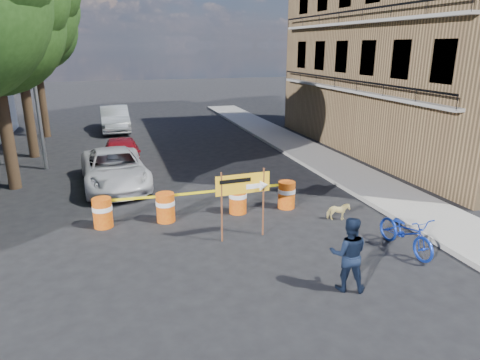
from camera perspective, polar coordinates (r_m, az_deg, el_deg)
ground at (r=11.88m, az=0.08°, el=-8.32°), size 120.00×120.00×0.00m
sidewalk_east at (r=19.41m, az=12.47°, el=1.84°), size 2.40×40.00×0.15m
apartment_building at (r=23.71m, az=23.95°, el=18.08°), size 8.00×16.00×12.00m
tree_mid_b at (r=22.57m, az=-27.84°, el=19.53°), size 5.67×5.40×9.62m
tree_far at (r=27.48m, az=-25.87°, el=18.03°), size 5.04×4.80×8.84m
streetlamp at (r=19.94m, az=-25.81°, el=13.53°), size 1.25×0.18×8.00m
barrel_far_left at (r=13.31m, az=-17.86°, el=-4.10°), size 0.58×0.58×0.90m
barrel_mid_left at (r=13.27m, az=-9.91°, el=-3.54°), size 0.58×0.58×0.90m
barrel_mid_right at (r=13.73m, az=-0.29°, el=-2.54°), size 0.58×0.58×0.90m
barrel_far_right at (r=14.24m, az=6.23°, el=-1.90°), size 0.58×0.58×0.90m
detour_sign at (r=11.66m, az=1.38°, el=-1.06°), size 1.55×0.30×1.99m
pedestrian at (r=9.71m, az=14.25°, el=-9.54°), size 1.02×0.93×1.70m
bicycle at (r=11.87m, az=21.50°, el=-4.44°), size 0.76×1.08×1.98m
dog at (r=13.56m, az=12.95°, el=-4.13°), size 0.73×0.48×0.57m
suv_white at (r=16.99m, az=-16.40°, el=1.47°), size 2.67×5.14×1.38m
sedan_red at (r=19.23m, az=-15.53°, el=3.34°), size 1.72×4.04×1.36m
sedan_silver at (r=28.32m, az=-16.37°, el=7.87°), size 1.76×4.77×1.56m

